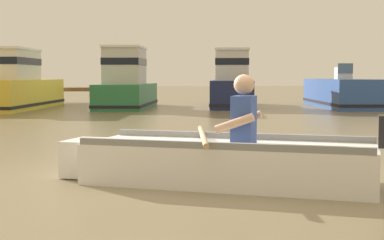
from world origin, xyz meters
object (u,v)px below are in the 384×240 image
object	(u,v)px
moored_boat_navy	(232,85)
rowboat_with_person	(224,161)
moored_boat_green	(126,86)
moored_boat_blue	(340,94)
moored_boat_yellow	(14,86)

from	to	relation	value
moored_boat_navy	rowboat_with_person	bearing A→B (deg)	-103.23
rowboat_with_person	moored_boat_green	size ratio (longest dim) A/B	0.67
moored_boat_green	moored_boat_blue	xyz separation A→B (m)	(8.04, -0.50, -0.31)
moored_boat_navy	moored_boat_yellow	bearing A→B (deg)	-178.62
moored_boat_green	rowboat_with_person	bearing A→B (deg)	-88.74
rowboat_with_person	moored_boat_yellow	size ratio (longest dim) A/B	0.53
moored_boat_yellow	moored_boat_navy	xyz separation A→B (m)	(7.98, 0.19, 0.01)
rowboat_with_person	moored_boat_blue	bearing A→B (deg)	62.68
moored_boat_yellow	moored_boat_green	bearing A→B (deg)	-0.34
moored_boat_yellow	moored_boat_blue	xyz separation A→B (m)	(12.01, -0.53, -0.30)
moored_boat_green	moored_boat_blue	size ratio (longest dim) A/B	0.85
moored_boat_yellow	moored_boat_navy	distance (m)	7.99
rowboat_with_person	moored_boat_green	world-z (taller)	moored_boat_green
moored_boat_yellow	moored_boat_green	world-z (taller)	moored_boat_green
moored_boat_blue	moored_boat_green	bearing A→B (deg)	176.43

